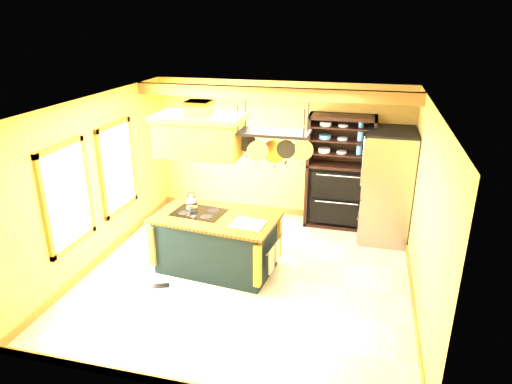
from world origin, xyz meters
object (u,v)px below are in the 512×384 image
at_px(kitchen_island, 216,242).
at_px(hutch, 339,183).
at_px(range_hood, 200,133).
at_px(pot_rack, 274,140).
at_px(refrigerator, 386,188).

distance_m(kitchen_island, hutch, 2.83).
height_order(range_hood, hutch, range_hood).
bearing_deg(pot_rack, range_hood, -179.40).
distance_m(kitchen_island, refrigerator, 3.21).
distance_m(range_hood, refrigerator, 3.57).
height_order(refrigerator, hutch, hutch).
bearing_deg(range_hood, hutch, 48.83).
height_order(kitchen_island, range_hood, range_hood).
bearing_deg(refrigerator, kitchen_island, -144.58).
distance_m(range_hood, hutch, 3.24).
bearing_deg(kitchen_island, pot_rack, 7.20).
height_order(pot_rack, hutch, pot_rack).
relative_size(range_hood, refrigerator, 0.66).
bearing_deg(hutch, pot_rack, -110.59).
xyz_separation_m(range_hood, pot_rack, (1.10, 0.01, -0.03)).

